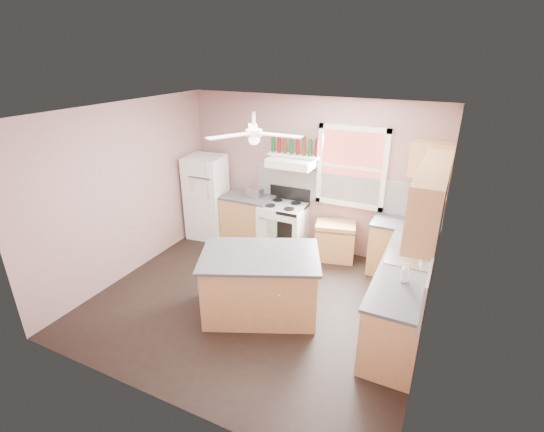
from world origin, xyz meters
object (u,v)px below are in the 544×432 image
at_px(refrigerator, 207,197).
at_px(cart, 335,241).
at_px(stove, 283,227).
at_px(island, 260,285).
at_px(toaster, 255,193).

xyz_separation_m(refrigerator, cart, (2.51, 0.15, -0.46)).
relative_size(stove, island, 0.58).
distance_m(refrigerator, toaster, 1.00).
xyz_separation_m(toaster, cart, (1.54, 0.02, -0.66)).
height_order(toaster, stove, toaster).
xyz_separation_m(cart, island, (-0.46, -1.92, 0.10)).
distance_m(refrigerator, island, 2.74).
bearing_deg(island, cart, 52.71).
bearing_deg(stove, toaster, 174.96).
height_order(stove, cart, stove).
distance_m(cart, island, 1.98).
bearing_deg(cart, island, -117.19).
height_order(refrigerator, stove, refrigerator).
relative_size(refrigerator, toaster, 5.65).
distance_m(toaster, stove, 0.81).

